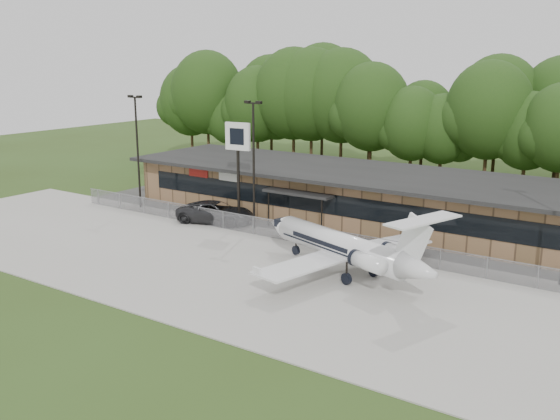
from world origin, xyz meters
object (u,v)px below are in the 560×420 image
Objects in this scene: business_jet at (346,248)px; suv at (216,213)px; pole_sign at (238,147)px; terminal at (353,194)px.

business_jet is 2.31× the size of suv.
business_jet is at bearing -30.40° from pole_sign.
pole_sign is at bearing -133.52° from terminal.
pole_sign is (1.98, 0.56, 5.56)m from suv.
suv is 0.77× the size of pole_sign.
pole_sign is at bearing -89.74° from suv.
business_jet is at bearing -125.50° from suv.
terminal is at bearing 40.69° from pole_sign.
business_jet is at bearing -64.18° from terminal.
suv is at bearing -138.66° from terminal.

